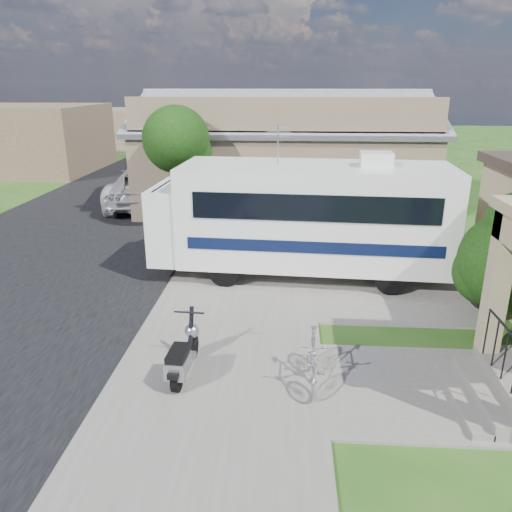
# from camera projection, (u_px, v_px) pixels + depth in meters

# --- Properties ---
(ground) EXTENTS (120.00, 120.00, 0.00)m
(ground) POSITION_uv_depth(u_px,v_px,m) (272.00, 357.00, 10.15)
(ground) COLOR #1E4913
(street_slab) EXTENTS (9.00, 80.00, 0.02)m
(street_slab) POSITION_uv_depth(u_px,v_px,m) (95.00, 221.00, 20.05)
(street_slab) COLOR black
(street_slab) RESTS_ON ground
(sidewalk_slab) EXTENTS (4.00, 80.00, 0.06)m
(sidewalk_slab) POSITION_uv_depth(u_px,v_px,m) (256.00, 224.00, 19.63)
(sidewalk_slab) COLOR #66635B
(sidewalk_slab) RESTS_ON ground
(driveway_slab) EXTENTS (7.00, 6.00, 0.05)m
(driveway_slab) POSITION_uv_depth(u_px,v_px,m) (330.00, 277.00, 14.29)
(driveway_slab) COLOR #66635B
(driveway_slab) RESTS_ON ground
(walk_slab) EXTENTS (4.00, 3.00, 0.05)m
(walk_slab) POSITION_uv_depth(u_px,v_px,m) (436.00, 390.00, 9.01)
(walk_slab) COLOR #66635B
(walk_slab) RESTS_ON ground
(warehouse) EXTENTS (12.50, 8.40, 5.04)m
(warehouse) POSITION_uv_depth(u_px,v_px,m) (284.00, 160.00, 22.66)
(warehouse) COLOR #7C644D
(warehouse) RESTS_ON ground
(distant_bldg_far) EXTENTS (10.00, 8.00, 4.00)m
(distant_bldg_far) POSITION_uv_depth(u_px,v_px,m) (15.00, 138.00, 31.32)
(distant_bldg_far) COLOR brown
(distant_bldg_far) RESTS_ON ground
(distant_bldg_near) EXTENTS (8.00, 7.00, 3.20)m
(distant_bldg_near) POSITION_uv_depth(u_px,v_px,m) (112.00, 129.00, 42.63)
(distant_bldg_near) COLOR #7C644D
(distant_bldg_near) RESTS_ON ground
(street_tree_a) EXTENTS (2.44, 2.40, 4.58)m
(street_tree_a) POSITION_uv_depth(u_px,v_px,m) (179.00, 143.00, 17.85)
(street_tree_a) COLOR #322216
(street_tree_a) RESTS_ON ground
(street_tree_b) EXTENTS (2.44, 2.40, 4.73)m
(street_tree_b) POSITION_uv_depth(u_px,v_px,m) (218.00, 120.00, 27.23)
(street_tree_b) COLOR #322216
(street_tree_b) RESTS_ON ground
(street_tree_c) EXTENTS (2.44, 2.40, 4.42)m
(street_tree_c) POSITION_uv_depth(u_px,v_px,m) (236.00, 115.00, 35.81)
(street_tree_c) COLOR #322216
(street_tree_c) RESTS_ON ground
(motorhome) EXTENTS (8.29, 3.04, 4.18)m
(motorhome) POSITION_uv_depth(u_px,v_px,m) (303.00, 215.00, 13.89)
(motorhome) COLOR white
(motorhome) RESTS_ON ground
(shrub) EXTENTS (2.49, 2.38, 3.06)m
(shrub) POSITION_uv_depth(u_px,v_px,m) (512.00, 257.00, 11.23)
(shrub) COLOR #322216
(shrub) RESTS_ON ground
(scooter) EXTENTS (0.58, 1.67, 1.10)m
(scooter) POSITION_uv_depth(u_px,v_px,m) (183.00, 356.00, 9.24)
(scooter) COLOR black
(scooter) RESTS_ON ground
(bicycle) EXTENTS (0.50, 1.66, 0.99)m
(bicycle) POSITION_uv_depth(u_px,v_px,m) (313.00, 361.00, 9.05)
(bicycle) COLOR #9D9DA4
(bicycle) RESTS_ON ground
(pickup_truck) EXTENTS (3.65, 6.67, 1.77)m
(pickup_truck) POSITION_uv_depth(u_px,v_px,m) (147.00, 185.00, 22.63)
(pickup_truck) COLOR silver
(pickup_truck) RESTS_ON ground
(van) EXTENTS (4.00, 7.04, 1.92)m
(van) POSITION_uv_depth(u_px,v_px,m) (177.00, 162.00, 28.85)
(van) COLOR silver
(van) RESTS_ON ground
(garden_hose) EXTENTS (0.37, 0.37, 0.17)m
(garden_hose) POSITION_uv_depth(u_px,v_px,m) (466.00, 374.00, 9.40)
(garden_hose) COLOR #13631C
(garden_hose) RESTS_ON ground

